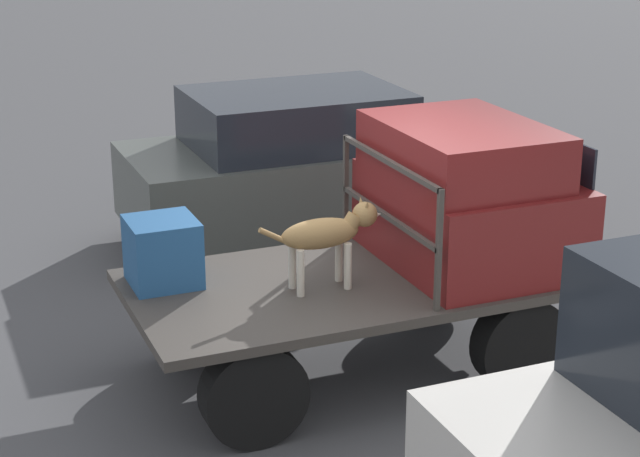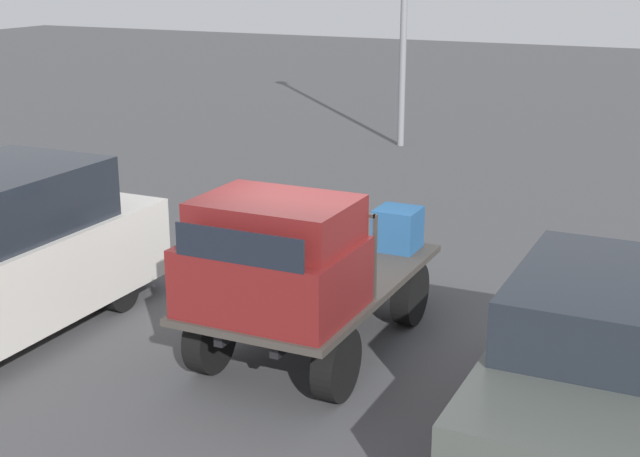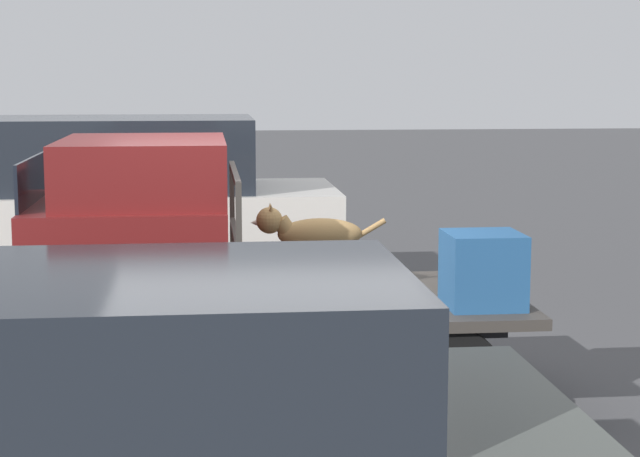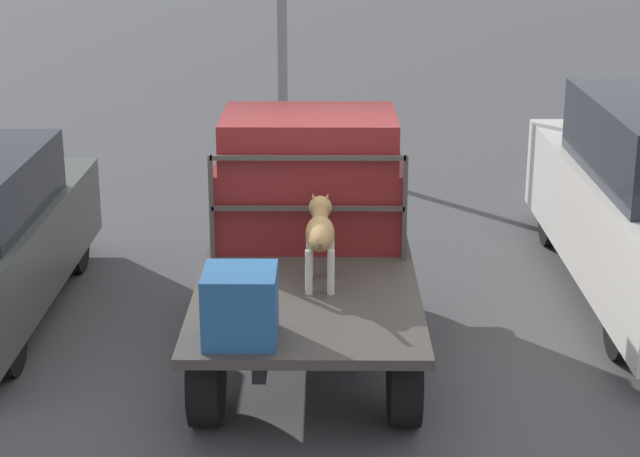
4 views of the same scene
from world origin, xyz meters
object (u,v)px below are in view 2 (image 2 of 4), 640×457
cargo_crate (398,229)px  parked_sedan (598,365)px  dog (317,234)px  flatbed_truck (316,298)px

cargo_crate → parked_sedan: size_ratio=0.13×
dog → cargo_crate: dog is taller
flatbed_truck → parked_sedan: size_ratio=0.87×
dog → parked_sedan: 3.67m
dog → parked_sedan: (1.21, 3.43, -0.47)m
dog → cargo_crate: bearing=157.6°
flatbed_truck → cargo_crate: 1.60m
cargo_crate → parked_sedan: (2.39, 2.86, -0.28)m
cargo_crate → parked_sedan: bearing=50.1°
cargo_crate → flatbed_truck: bearing=-17.9°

